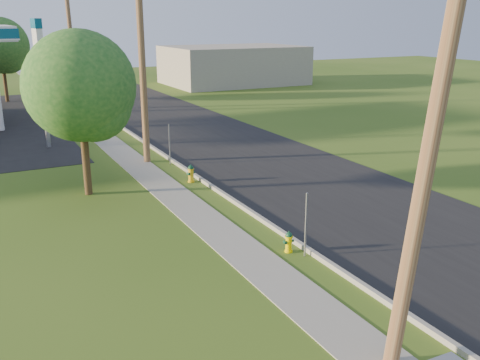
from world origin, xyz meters
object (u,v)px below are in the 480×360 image
(utility_pole_near, at_px, (432,134))
(hydrant_mid, at_px, (191,174))
(price_pylon, at_px, (38,46))
(tree_verge, at_px, (83,91))
(hydrant_far, at_px, (110,121))
(hydrant_near, at_px, (289,242))
(utility_pole_mid, at_px, (142,60))
(tree_lot, at_px, (2,48))
(utility_pole_far, at_px, (72,46))

(utility_pole_near, relative_size, hydrant_mid, 12.04)
(utility_pole_near, distance_m, price_pylon, 23.83)
(tree_verge, height_order, hydrant_far, tree_verge)
(tree_verge, distance_m, hydrant_near, 10.14)
(utility_pole_mid, bearing_deg, tree_verge, -132.46)
(tree_lot, bearing_deg, hydrant_far, -71.25)
(utility_pole_mid, xyz_separation_m, hydrant_far, (0.60, 9.80, -4.55))
(utility_pole_near, height_order, price_pylon, utility_pole_near)
(utility_pole_mid, relative_size, hydrant_near, 14.54)
(hydrant_near, bearing_deg, price_pylon, 104.11)
(hydrant_near, bearing_deg, hydrant_far, 89.94)
(utility_pole_mid, relative_size, tree_lot, 1.40)
(price_pylon, distance_m, hydrant_near, 19.07)
(utility_pole_near, height_order, utility_pole_far, utility_pole_far)
(utility_pole_far, bearing_deg, utility_pole_mid, -90.00)
(utility_pole_mid, xyz_separation_m, tree_verge, (-3.58, -3.91, -0.76))
(tree_lot, bearing_deg, utility_pole_mid, -79.76)
(utility_pole_near, height_order, hydrant_near, utility_pole_near)
(utility_pole_mid, distance_m, hydrant_near, 13.17)
(utility_pole_near, relative_size, hydrant_near, 14.07)
(utility_pole_far, xyz_separation_m, price_pylon, (-3.90, -12.50, 0.63))
(tree_lot, xyz_separation_m, hydrant_far, (5.07, -14.94, -4.11))
(price_pylon, xyz_separation_m, hydrant_far, (4.50, 4.30, -5.03))
(hydrant_mid, bearing_deg, hydrant_near, -90.60)
(price_pylon, distance_m, tree_verge, 9.50)
(hydrant_mid, height_order, hydrant_far, hydrant_far)
(tree_verge, distance_m, hydrant_far, 14.82)
(hydrant_mid, bearing_deg, utility_pole_far, 91.71)
(utility_pole_mid, distance_m, hydrant_mid, 6.23)
(hydrant_near, bearing_deg, tree_lot, 97.76)
(utility_pole_far, bearing_deg, price_pylon, -107.33)
(hydrant_far, bearing_deg, utility_pole_mid, -93.51)
(utility_pole_mid, height_order, tree_lot, utility_pole_mid)
(tree_lot, distance_m, hydrant_near, 37.63)
(hydrant_mid, bearing_deg, utility_pole_mid, 99.01)
(tree_lot, bearing_deg, tree_verge, -88.21)
(price_pylon, relative_size, tree_lot, 0.98)
(utility_pole_far, distance_m, hydrant_far, 9.33)
(utility_pole_near, xyz_separation_m, hydrant_far, (0.60, 27.80, -4.40))
(utility_pole_near, bearing_deg, hydrant_near, 84.19)
(hydrant_mid, bearing_deg, tree_lot, 100.07)
(utility_pole_near, bearing_deg, tree_lot, 95.97)
(price_pylon, distance_m, tree_lot, 19.26)
(price_pylon, height_order, hydrant_mid, price_pylon)
(tree_verge, relative_size, hydrant_far, 7.88)
(tree_verge, bearing_deg, utility_pole_far, 80.73)
(utility_pole_mid, bearing_deg, tree_lot, 100.24)
(tree_lot, relative_size, hydrant_near, 10.40)
(utility_pole_near, relative_size, hydrant_far, 11.48)
(utility_pole_near, height_order, tree_lot, utility_pole_near)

